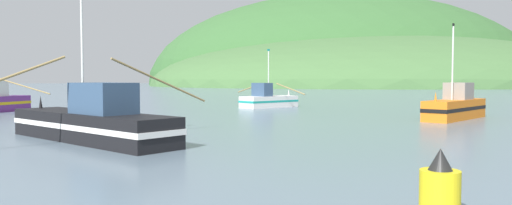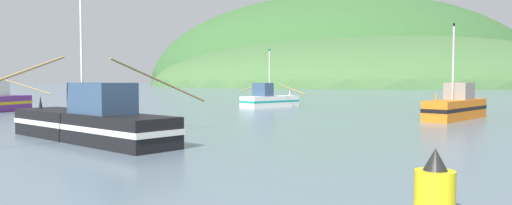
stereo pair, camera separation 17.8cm
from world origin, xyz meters
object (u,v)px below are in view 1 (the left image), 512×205
at_px(fishing_boat_orange, 455,107).
at_px(channel_buoy, 440,188).
at_px(fishing_boat_black, 92,122).
at_px(fishing_boat_white, 268,100).

distance_m(fishing_boat_orange, channel_buoy, 28.19).
height_order(fishing_boat_black, fishing_boat_white, fishing_boat_black).
bearing_deg(fishing_boat_orange, channel_buoy, 19.37).
bearing_deg(fishing_boat_orange, fishing_boat_black, -18.73).
xyz_separation_m(fishing_boat_white, channel_buoy, (-1.99, -41.04, -0.17)).
bearing_deg(fishing_boat_orange, fishing_boat_white, -94.90).
xyz_separation_m(fishing_boat_black, fishing_boat_white, (12.65, 26.60, -0.15)).
bearing_deg(channel_buoy, fishing_boat_black, 126.43).
bearing_deg(channel_buoy, fishing_boat_orange, 60.21).
xyz_separation_m(fishing_boat_black, channel_buoy, (10.66, -14.45, -0.32)).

